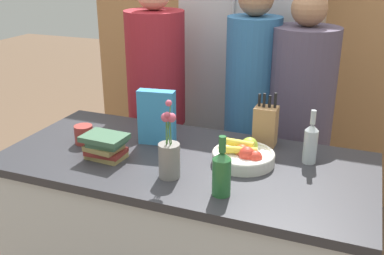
{
  "coord_description": "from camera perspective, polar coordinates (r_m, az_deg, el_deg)",
  "views": [
    {
      "loc": [
        0.73,
        -1.75,
        1.84
      ],
      "look_at": [
        0.0,
        0.1,
        1.06
      ],
      "focal_mm": 42.0,
      "sensor_mm": 36.0,
      "label": 1
    }
  ],
  "objects": [
    {
      "name": "coffee_mug",
      "position": [
        2.32,
        -13.52,
        -0.86
      ],
      "size": [
        0.13,
        0.09,
        0.09
      ],
      "color": "#99332D",
      "rests_on": "kitchen_island"
    },
    {
      "name": "person_at_sink",
      "position": [
        2.84,
        -4.52,
        3.41
      ],
      "size": [
        0.36,
        0.36,
        1.72
      ],
      "rotation": [
        0.0,
        0.0,
        -0.38
      ],
      "color": "#383842",
      "rests_on": "ground_plane"
    },
    {
      "name": "bottle_oil",
      "position": [
        2.1,
        14.83,
        -1.83
      ],
      "size": [
        0.06,
        0.06,
        0.25
      ],
      "color": "#B2BCC1",
      "rests_on": "kitchen_island"
    },
    {
      "name": "back_wall_wood",
      "position": [
        3.53,
        9.54,
        12.3
      ],
      "size": [
        2.93,
        0.12,
        2.6
      ],
      "color": "#AD7A4C",
      "rests_on": "ground_plane"
    },
    {
      "name": "fruit_bowl",
      "position": [
        2.06,
        6.63,
        -3.53
      ],
      "size": [
        0.29,
        0.29,
        0.1
      ],
      "color": "silver",
      "rests_on": "kitchen_island"
    },
    {
      "name": "person_in_blue",
      "position": [
        2.71,
        7.46,
        2.46
      ],
      "size": [
        0.31,
        0.31,
        1.71
      ],
      "rotation": [
        0.0,
        0.0,
        -0.44
      ],
      "color": "#383842",
      "rests_on": "ground_plane"
    },
    {
      "name": "flower_vase",
      "position": [
        1.9,
        -2.91,
        -3.57
      ],
      "size": [
        0.09,
        0.09,
        0.34
      ],
      "color": "gray",
      "rests_on": "kitchen_island"
    },
    {
      "name": "cereal_box",
      "position": [
        2.23,
        -4.5,
        1.28
      ],
      "size": [
        0.19,
        0.09,
        0.28
      ],
      "color": "teal",
      "rests_on": "kitchen_island"
    },
    {
      "name": "person_in_red_tee",
      "position": [
        2.67,
        13.43,
        0.8
      ],
      "size": [
        0.37,
        0.37,
        1.66
      ],
      "rotation": [
        0.0,
        0.0,
        -0.02
      ],
      "color": "#383842",
      "rests_on": "ground_plane"
    },
    {
      "name": "bottle_vinegar",
      "position": [
        1.77,
        3.78,
        -5.68
      ],
      "size": [
        0.08,
        0.08,
        0.25
      ],
      "color": "#286633",
      "rests_on": "kitchen_island"
    },
    {
      "name": "knife_block",
      "position": [
        2.25,
        9.32,
        0.27
      ],
      "size": [
        0.11,
        0.09,
        0.27
      ],
      "color": "#A87A4C",
      "rests_on": "kitchen_island"
    },
    {
      "name": "book_stack",
      "position": [
        2.12,
        -10.94,
        -2.32
      ],
      "size": [
        0.21,
        0.15,
        0.12
      ],
      "color": "#99844C",
      "rests_on": "kitchen_island"
    },
    {
      "name": "kitchen_island",
      "position": [
        2.34,
        -0.94,
        -14.39
      ],
      "size": [
        1.73,
        0.81,
        0.94
      ],
      "color": "silver",
      "rests_on": "ground_plane"
    },
    {
      "name": "refrigerator",
      "position": [
        3.25,
        7.68,
        6.58
      ],
      "size": [
        0.88,
        0.63,
        2.04
      ],
      "color": "#B7B7BC",
      "rests_on": "ground_plane"
    }
  ]
}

